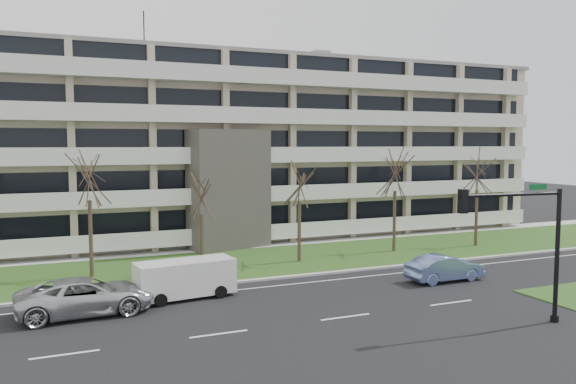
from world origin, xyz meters
name	(u,v)px	position (x,y,z in m)	size (l,w,h in m)	color
ground	(345,317)	(0.00, 0.00, 0.00)	(160.00, 160.00, 0.00)	black
grass_verge	(253,262)	(0.00, 13.00, 0.03)	(90.00, 10.00, 0.06)	#2A531B
curb	(281,278)	(0.00, 8.00, 0.06)	(90.00, 0.35, 0.12)	#B2B2AD
sidewalk	(229,248)	(0.00, 18.50, 0.04)	(90.00, 2.00, 0.08)	#B2B2AD
lane_edge_line	(290,284)	(0.00, 6.50, 0.01)	(90.00, 0.12, 0.01)	white
apartment_building	(206,148)	(-0.01, 25.32, 7.61)	(60.50, 15.10, 18.75)	#B9A990
silver_pickup	(86,296)	(-10.98, 5.06, 0.86)	(2.84, 6.16, 1.71)	#B8BCC0
blue_sedan	(445,268)	(8.59, 3.82, 0.77)	(1.62, 4.64, 1.53)	#6F83C0
white_van	(186,275)	(-6.03, 6.06, 1.17)	(5.22, 2.52, 1.95)	white
traffic_signal	(526,235)	(6.57, -4.06, 4.02)	(5.36, 0.73, 6.21)	black
tree_2	(89,170)	(-10.28, 12.63, 6.41)	(4.12, 4.12, 8.25)	#382B21
tree_3	(201,191)	(-3.91, 11.23, 5.07)	(3.26, 3.26, 6.52)	#382B21
tree_4	(299,178)	(2.89, 11.84, 5.69)	(3.66, 3.66, 7.32)	#382B21
tree_5	(395,167)	(10.84, 12.52, 6.24)	(4.01, 4.01, 8.03)	#382B21
tree_6	(478,167)	(17.93, 11.93, 6.13)	(3.94, 3.94, 7.88)	#382B21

